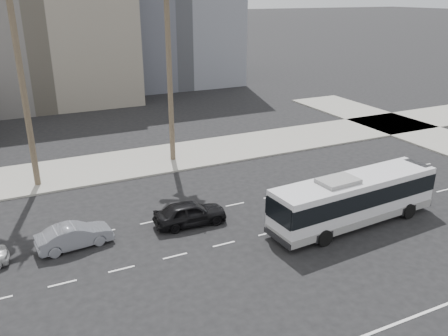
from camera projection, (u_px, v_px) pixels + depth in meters
ground at (309, 223)px, 29.22m from camera, size 700.00×700.00×0.00m
sidewalk_north at (210, 151)px, 42.25m from camera, size 120.00×7.00×0.15m
midrise_beige_west at (30, 31)px, 59.08m from camera, size 24.00×18.00×18.00m
city_bus at (354, 198)px, 28.62m from camera, size 11.73×3.38×3.33m
car_a at (190, 213)px, 28.85m from camera, size 2.08×4.66×1.55m
car_b at (75, 236)px, 26.32m from camera, size 1.90×4.36×1.39m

